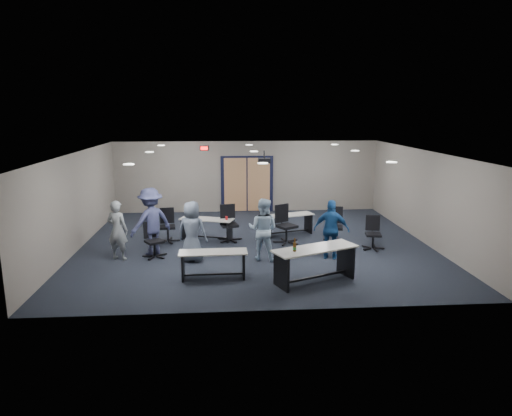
{
  "coord_description": "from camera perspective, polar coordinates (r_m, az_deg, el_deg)",
  "views": [
    {
      "loc": [
        -0.9,
        -12.78,
        3.86
      ],
      "look_at": [
        0.0,
        -0.3,
        1.15
      ],
      "focal_mm": 32.0,
      "sensor_mm": 36.0,
      "label": 1
    }
  ],
  "objects": [
    {
      "name": "chair_back_a",
      "position": [
        13.75,
        -11.0,
        -2.18
      ],
      "size": [
        0.71,
        0.71,
        1.0
      ],
      "primitive_type": null,
      "rotation": [
        0.0,
        0.0,
        0.14
      ],
      "color": "black",
      "rests_on": "floor"
    },
    {
      "name": "person_back",
      "position": [
        12.58,
        -12.99,
        -1.66
      ],
      "size": [
        1.35,
        1.27,
        1.83
      ],
      "primitive_type": "imported",
      "rotation": [
        0.0,
        0.0,
        3.81
      ],
      "color": "#3B406B",
      "rests_on": "floor"
    },
    {
      "name": "person_lightblue",
      "position": [
        11.85,
        0.88,
        -2.69
      ],
      "size": [
        0.96,
        0.86,
        1.63
      ],
      "primitive_type": "imported",
      "rotation": [
        0.0,
        0.0,
        2.77
      ],
      "color": "#A9C5E0",
      "rests_on": "floor"
    },
    {
      "name": "table_back_right",
      "position": [
        14.36,
        4.09,
        -1.61
      ],
      "size": [
        1.67,
        0.98,
        0.64
      ],
      "rotation": [
        0.0,
        0.0,
        0.31
      ],
      "color": "#A4A19B",
      "rests_on": "floor"
    },
    {
      "name": "person_navy",
      "position": [
        12.11,
        9.41,
        -2.67
      ],
      "size": [
        1.0,
        0.66,
        1.58
      ],
      "primitive_type": "imported",
      "rotation": [
        0.0,
        0.0,
        2.81
      ],
      "color": "navy",
      "rests_on": "floor"
    },
    {
      "name": "table_front_left",
      "position": [
        10.71,
        -5.37,
        -6.49
      ],
      "size": [
        1.59,
        0.55,
        0.64
      ],
      "rotation": [
        0.0,
        0.0,
        0.02
      ],
      "color": "#A4A19B",
      "rests_on": "floor"
    },
    {
      "name": "front_wall",
      "position": [
        8.7,
        1.98,
        -4.58
      ],
      "size": [
        10.0,
        0.04,
        2.7
      ],
      "primitive_type": "cube",
      "color": "gray",
      "rests_on": "floor"
    },
    {
      "name": "chair_loose_left",
      "position": [
        12.4,
        -12.6,
        -3.94
      ],
      "size": [
        0.83,
        0.83,
        0.95
      ],
      "primitive_type": null,
      "rotation": [
        0.0,
        0.0,
        0.57
      ],
      "color": "black",
      "rests_on": "floor"
    },
    {
      "name": "left_wall",
      "position": [
        13.66,
        -21.53,
        0.75
      ],
      "size": [
        0.04,
        9.0,
        2.7
      ],
      "primitive_type": "cube",
      "color": "gray",
      "rests_on": "floor"
    },
    {
      "name": "ceiling_projector",
      "position": [
        13.41,
        1.03,
        5.97
      ],
      "size": [
        0.35,
        0.32,
        0.37
      ],
      "color": "black",
      "rests_on": "ceiling"
    },
    {
      "name": "floor",
      "position": [
        13.38,
        -0.1,
        -4.57
      ],
      "size": [
        10.0,
        10.0,
        0.0
      ],
      "primitive_type": "plane",
      "color": "black",
      "rests_on": "ground"
    },
    {
      "name": "chair_back_d",
      "position": [
        13.56,
        9.81,
        -2.19
      ],
      "size": [
        0.81,
        0.81,
        1.06
      ],
      "primitive_type": null,
      "rotation": [
        0.0,
        0.0,
        -0.25
      ],
      "color": "black",
      "rests_on": "floor"
    },
    {
      "name": "person_plaid",
      "position": [
        11.86,
        -7.99,
        -2.92
      ],
      "size": [
        0.89,
        0.71,
        1.58
      ],
      "primitive_type": "imported",
      "rotation": [
        0.0,
        0.0,
        2.85
      ],
      "color": "slate",
      "rests_on": "floor"
    },
    {
      "name": "chair_back_b",
      "position": [
        13.61,
        -3.35,
        -1.94
      ],
      "size": [
        0.81,
        0.81,
        1.08
      ],
      "primitive_type": null,
      "rotation": [
        0.0,
        0.0,
        0.21
      ],
      "color": "black",
      "rests_on": "floor"
    },
    {
      "name": "back_wall",
      "position": [
        17.49,
        -1.14,
        3.94
      ],
      "size": [
        10.0,
        0.04,
        2.7
      ],
      "primitive_type": "cube",
      "color": "gray",
      "rests_on": "floor"
    },
    {
      "name": "exit_sign",
      "position": [
        17.3,
        -6.49,
        7.44
      ],
      "size": [
        0.32,
        0.07,
        0.18
      ],
      "color": "black",
      "rests_on": "back_wall"
    },
    {
      "name": "person_gray",
      "position": [
        12.4,
        -16.93,
        -2.67
      ],
      "size": [
        0.67,
        0.55,
        1.58
      ],
      "primitive_type": "imported",
      "rotation": [
        0.0,
        0.0,
        2.79
      ],
      "color": "gray",
      "rests_on": "floor"
    },
    {
      "name": "table_front_right",
      "position": [
        10.48,
        7.34,
        -6.27
      ],
      "size": [
        2.09,
        1.39,
        1.1
      ],
      "rotation": [
        0.0,
        0.0,
        0.41
      ],
      "color": "#A4A19B",
      "rests_on": "floor"
    },
    {
      "name": "chair_back_c",
      "position": [
        13.37,
        3.84,
        -2.08
      ],
      "size": [
        0.98,
        0.98,
        1.13
      ],
      "primitive_type": null,
      "rotation": [
        0.0,
        0.0,
        0.54
      ],
      "color": "black",
      "rests_on": "floor"
    },
    {
      "name": "right_wall",
      "position": [
        14.3,
        20.31,
        1.32
      ],
      "size": [
        0.04,
        9.0,
        2.7
      ],
      "primitive_type": "cube",
      "color": "gray",
      "rests_on": "floor"
    },
    {
      "name": "ceiling_can_lights",
      "position": [
        13.12,
        -0.19,
        6.99
      ],
      "size": [
        6.24,
        5.74,
        0.02
      ],
      "primitive_type": null,
      "color": "white",
      "rests_on": "ceiling"
    },
    {
      "name": "double_door",
      "position": [
        17.5,
        -1.13,
        2.95
      ],
      "size": [
        2.0,
        0.07,
        2.2
      ],
      "color": "black",
      "rests_on": "back_wall"
    },
    {
      "name": "table_back_left",
      "position": [
        13.82,
        -6.15,
        -2.16
      ],
      "size": [
        1.7,
        1.01,
        0.76
      ],
      "rotation": [
        0.0,
        0.0,
        -0.32
      ],
      "color": "#A4A19B",
      "rests_on": "floor"
    },
    {
      "name": "ceiling",
      "position": [
        12.87,
        -0.11,
        7.02
      ],
      "size": [
        10.0,
        9.0,
        0.04
      ],
      "primitive_type": "cube",
      "color": "silver",
      "rests_on": "back_wall"
    },
    {
      "name": "chair_loose_right",
      "position": [
        13.22,
        14.45,
        -3.05
      ],
      "size": [
        0.69,
        0.69,
        0.95
      ],
      "primitive_type": null,
      "rotation": [
        0.0,
        0.0,
        -0.17
      ],
      "color": "black",
      "rests_on": "floor"
    }
  ]
}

